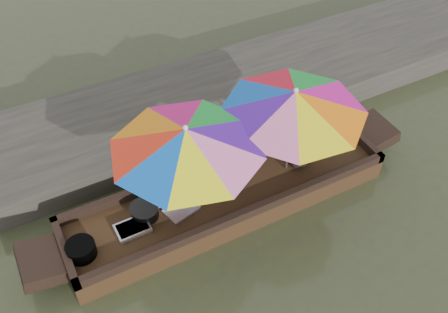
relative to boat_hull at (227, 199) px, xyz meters
name	(u,v)px	position (x,y,z in m)	size (l,w,h in m)	color
water	(227,206)	(0.00, 0.00, -0.17)	(80.00, 80.00, 0.00)	#3B4324
dock	(170,113)	(0.00, 2.20, 0.08)	(22.00, 2.20, 0.50)	#2D2B26
boat_hull	(227,199)	(0.00, 0.00, 0.00)	(4.97, 1.20, 0.35)	#321E10
cooking_pot	(81,250)	(-2.24, -0.09, 0.28)	(0.40, 0.40, 0.21)	black
tray_crayfish	(133,229)	(-1.50, -0.04, 0.22)	(0.47, 0.32, 0.09)	silver
tray_scallop	(181,210)	(-0.76, -0.03, 0.21)	(0.47, 0.32, 0.06)	silver
charcoal_grill	(145,212)	(-1.26, 0.13, 0.27)	(0.39, 0.39, 0.18)	black
supply_bag	(161,195)	(-0.94, 0.28, 0.30)	(0.28, 0.22, 0.26)	silver
vendor	(302,138)	(1.28, 0.01, 0.71)	(0.52, 0.34, 1.07)	black
umbrella_bow	(188,169)	(-0.59, 0.00, 0.95)	(2.08, 2.08, 1.55)	green
umbrella_stern	(291,131)	(1.05, 0.00, 0.95)	(2.10, 2.10, 1.55)	green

